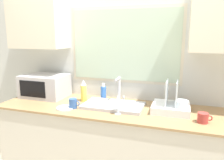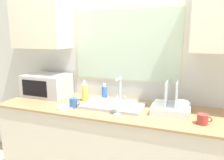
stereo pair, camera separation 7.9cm
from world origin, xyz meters
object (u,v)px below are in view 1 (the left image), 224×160
Objects in this scene: microwave at (45,86)px; dish_rack at (172,106)px; spray_bottle at (84,91)px; faucet at (119,87)px; wine_glass at (118,100)px; soap_bottle at (103,93)px; mug_near_sink at (73,103)px.

dish_rack is (1.41, -0.08, -0.07)m from microwave.
dish_rack is 1.44× the size of spray_bottle.
faucet reaches higher than wine_glass.
spray_bottle is at bearing -3.29° from microwave.
dish_rack is at bearing -13.58° from soap_bottle.
spray_bottle is at bearing 90.60° from mug_near_sink.
faucet reaches higher than mug_near_sink.
faucet is 0.20m from soap_bottle.
faucet is 0.37m from wine_glass.
soap_bottle reaches higher than mug_near_sink.
soap_bottle is 1.64× the size of mug_near_sink.
microwave is (-0.86, -0.07, -0.03)m from faucet.
wine_glass is at bearing -156.14° from dish_rack.
spray_bottle is (-0.92, 0.06, 0.05)m from dish_rack.
wine_glass is (0.46, -0.26, 0.02)m from spray_bottle.
soap_bottle is at bearing 166.42° from dish_rack.
soap_bottle is at bearing 64.15° from mug_near_sink.
microwave is 0.69m from soap_bottle.
soap_bottle is at bearing 172.70° from faucet.
dish_rack is at bearing -3.40° from microwave.
faucet reaches higher than spray_bottle.
mug_near_sink is at bearing -89.40° from spray_bottle.
faucet is at bearing 104.73° from wine_glass.
faucet is 0.38m from spray_bottle.
microwave is 1.42m from dish_rack.
mug_near_sink is 0.62× the size of wine_glass.
spray_bottle is (-0.36, -0.10, -0.04)m from faucet.
microwave reaches higher than wine_glass.
soap_bottle is (-0.18, 0.02, -0.08)m from faucet.
mug_near_sink is (0.50, -0.27, -0.08)m from microwave.
dish_rack is 3.07× the size of mug_near_sink.
wine_glass reaches higher than mug_near_sink.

